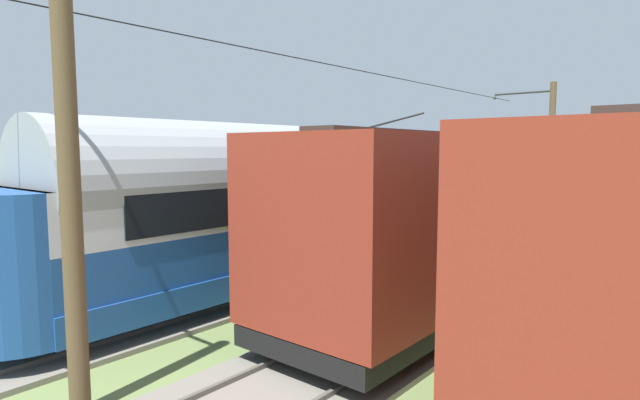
{
  "coord_description": "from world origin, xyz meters",
  "views": [
    {
      "loc": [
        -5.14,
        13.75,
        3.67
      ],
      "look_at": [
        5.08,
        1.51,
        2.07
      ],
      "focal_mm": 28.64,
      "sensor_mm": 36.0,
      "label": 1
    }
  ],
  "objects_px": {
    "boxcar_far_siding": "(456,214)",
    "catenary_pole_mid_near": "(66,161)",
    "vintage_streetcar": "(315,197)",
    "catenary_pole_foreground": "(549,153)"
  },
  "relations": [
    {
      "from": "vintage_streetcar",
      "to": "catenary_pole_mid_near",
      "type": "xyz_separation_m",
      "value": [
        -2.6,
        8.19,
        1.25
      ]
    },
    {
      "from": "vintage_streetcar",
      "to": "boxcar_far_siding",
      "type": "distance_m",
      "value": 4.46
    },
    {
      "from": "vintage_streetcar",
      "to": "catenary_pole_mid_near",
      "type": "relative_size",
      "value": 2.74
    },
    {
      "from": "catenary_pole_foreground",
      "to": "catenary_pole_mid_near",
      "type": "bearing_deg",
      "value": 90.0
    },
    {
      "from": "catenary_pole_mid_near",
      "to": "catenary_pole_foreground",
      "type": "bearing_deg",
      "value": -90.0
    },
    {
      "from": "vintage_streetcar",
      "to": "catenary_pole_foreground",
      "type": "distance_m",
      "value": 13.8
    },
    {
      "from": "boxcar_far_siding",
      "to": "catenary_pole_mid_near",
      "type": "height_order",
      "value": "catenary_pole_mid_near"
    },
    {
      "from": "vintage_streetcar",
      "to": "boxcar_far_siding",
      "type": "height_order",
      "value": "vintage_streetcar"
    },
    {
      "from": "boxcar_far_siding",
      "to": "catenary_pole_mid_near",
      "type": "xyz_separation_m",
      "value": [
        1.86,
        8.06,
        1.35
      ]
    },
    {
      "from": "boxcar_far_siding",
      "to": "catenary_pole_foreground",
      "type": "height_order",
      "value": "catenary_pole_foreground"
    }
  ]
}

